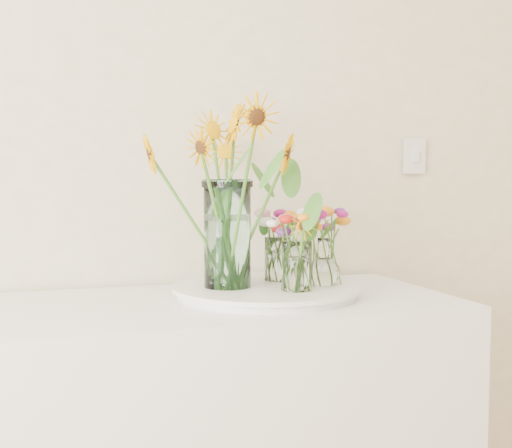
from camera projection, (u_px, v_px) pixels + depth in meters
name	position (u px, v px, depth m)	size (l,w,h in m)	color
tray	(266.00, 292.00, 1.76)	(0.49, 0.49, 0.03)	white
mason_jar	(227.00, 234.00, 1.72)	(0.13, 0.13, 0.30)	#C3F7F7
sunflower_bouquet	(227.00, 190.00, 1.71)	(0.68, 0.68, 0.53)	#ECA604
small_vase_a	(297.00, 267.00, 1.67)	(0.08, 0.08, 0.13)	white
wildflower_posy_a	(297.00, 250.00, 1.67)	(0.19, 0.19, 0.22)	orange
small_vase_b	(323.00, 262.00, 1.77)	(0.09, 0.09, 0.13)	white
wildflower_posy_b	(323.00, 246.00, 1.76)	(0.20, 0.20, 0.22)	orange
small_vase_c	(278.00, 260.00, 1.84)	(0.07, 0.07, 0.13)	white
wildflower_posy_c	(278.00, 244.00, 1.83)	(0.17, 0.17, 0.22)	orange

